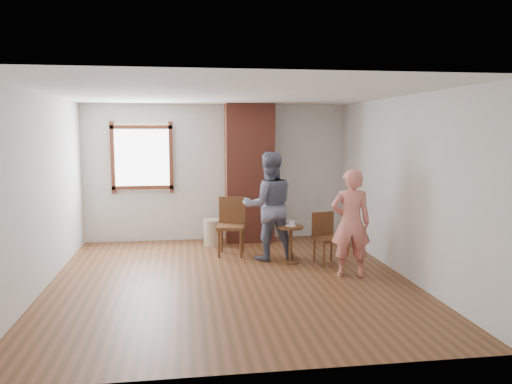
# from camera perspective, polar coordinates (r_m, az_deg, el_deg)

# --- Properties ---
(ground) EXTENTS (5.50, 5.50, 0.00)m
(ground) POSITION_cam_1_polar(r_m,az_deg,el_deg) (7.18, -2.92, -10.01)
(ground) COLOR brown
(ground) RESTS_ON ground
(room_shell) EXTENTS (5.04, 5.52, 2.62)m
(room_shell) POSITION_cam_1_polar(r_m,az_deg,el_deg) (7.47, -3.88, 4.77)
(room_shell) COLOR silver
(room_shell) RESTS_ON ground
(brick_chimney) EXTENTS (0.90, 0.50, 2.60)m
(brick_chimney) POSITION_cam_1_polar(r_m,az_deg,el_deg) (9.45, -0.76, 2.17)
(brick_chimney) COLOR #994636
(brick_chimney) RESTS_ON ground
(stoneware_crock) EXTENTS (0.48, 0.48, 0.47)m
(stoneware_crock) POSITION_cam_1_polar(r_m,az_deg,el_deg) (9.27, -4.90, -4.60)
(stoneware_crock) COLOR tan
(stoneware_crock) RESTS_ON ground
(dark_pot) EXTENTS (0.15, 0.15, 0.15)m
(dark_pot) POSITION_cam_1_polar(r_m,az_deg,el_deg) (9.46, -5.66, -5.38)
(dark_pot) COLOR black
(dark_pot) RESTS_ON ground
(dining_chair_left) EXTENTS (0.53, 0.53, 0.97)m
(dining_chair_left) POSITION_cam_1_polar(r_m,az_deg,el_deg) (8.52, -2.82, -3.51)
(dining_chair_left) COLOR brown
(dining_chair_left) RESTS_ON ground
(dining_chair_right) EXTENTS (0.46, 0.46, 0.81)m
(dining_chair_right) POSITION_cam_1_polar(r_m,az_deg,el_deg) (8.01, 7.98, -4.90)
(dining_chair_right) COLOR brown
(dining_chair_right) RESTS_ON ground
(side_table) EXTENTS (0.40, 0.40, 0.60)m
(side_table) POSITION_cam_1_polar(r_m,az_deg,el_deg) (7.99, 3.99, -5.27)
(side_table) COLOR brown
(side_table) RESTS_ON ground
(cake_plate) EXTENTS (0.18, 0.18, 0.01)m
(cake_plate) POSITION_cam_1_polar(r_m,az_deg,el_deg) (7.94, 4.00, -3.85)
(cake_plate) COLOR white
(cake_plate) RESTS_ON side_table
(cake_slice) EXTENTS (0.08, 0.07, 0.06)m
(cake_slice) POSITION_cam_1_polar(r_m,az_deg,el_deg) (7.94, 4.07, -3.61)
(cake_slice) COLOR silver
(cake_slice) RESTS_ON cake_plate
(man) EXTENTS (0.88, 0.70, 1.76)m
(man) POSITION_cam_1_polar(r_m,az_deg,el_deg) (8.11, 1.48, -1.61)
(man) COLOR #131A34
(man) RESTS_ON ground
(person_pink) EXTENTS (0.63, 0.48, 1.57)m
(person_pink) POSITION_cam_1_polar(r_m,az_deg,el_deg) (7.31, 10.78, -3.48)
(person_pink) COLOR #EE8477
(person_pink) RESTS_ON ground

